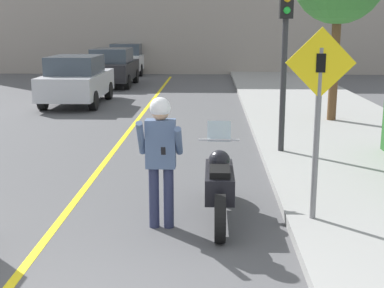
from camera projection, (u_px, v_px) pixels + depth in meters
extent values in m
cube|color=yellow|center=(104.00, 163.00, 10.73)|extent=(0.12, 36.00, 0.01)
cylinder|color=black|center=(220.00, 218.00, 6.84)|extent=(0.14, 0.62, 0.62)
cylinder|color=black|center=(218.00, 180.00, 8.54)|extent=(0.14, 0.62, 0.62)
cube|color=black|center=(219.00, 181.00, 7.64)|extent=(0.40, 1.20, 0.36)
sphere|color=black|center=(219.00, 161.00, 7.74)|extent=(0.32, 0.32, 0.32)
cube|color=black|center=(220.00, 172.00, 7.33)|extent=(0.28, 0.48, 0.10)
cylinder|color=silver|center=(219.00, 140.00, 8.12)|extent=(0.62, 0.03, 0.03)
cube|color=silver|center=(219.00, 131.00, 8.17)|extent=(0.36, 0.12, 0.31)
cylinder|color=#282D4C|center=(154.00, 197.00, 7.30)|extent=(0.14, 0.14, 0.85)
cylinder|color=#282D4C|center=(169.00, 198.00, 7.30)|extent=(0.14, 0.14, 0.85)
cube|color=slate|center=(161.00, 144.00, 7.13)|extent=(0.40, 0.22, 0.65)
cylinder|color=slate|center=(141.00, 138.00, 7.02)|extent=(0.09, 0.39, 0.51)
cylinder|color=slate|center=(179.00, 141.00, 6.99)|extent=(0.09, 0.46, 0.46)
sphere|color=tan|center=(160.00, 112.00, 7.04)|extent=(0.24, 0.24, 0.24)
sphere|color=white|center=(160.00, 108.00, 7.03)|extent=(0.28, 0.28, 0.28)
cube|color=black|center=(163.00, 151.00, 6.87)|extent=(0.06, 0.05, 0.11)
cylinder|color=slate|center=(317.00, 136.00, 7.06)|extent=(0.08, 0.08, 2.30)
cube|color=yellow|center=(321.00, 63.00, 6.83)|extent=(0.91, 0.02, 0.91)
cube|color=black|center=(321.00, 63.00, 6.82)|extent=(0.12, 0.01, 0.24)
cylinder|color=#2D2D30|center=(284.00, 68.00, 10.81)|extent=(0.12, 0.12, 3.45)
sphere|color=green|center=(287.00, 10.00, 10.42)|extent=(0.14, 0.14, 0.14)
cylinder|color=brown|center=(334.00, 66.00, 14.45)|extent=(0.24, 0.24, 2.94)
cylinder|color=black|center=(64.00, 90.00, 19.85)|extent=(0.22, 0.64, 0.64)
cylinder|color=black|center=(109.00, 91.00, 19.79)|extent=(0.22, 0.64, 0.64)
cylinder|color=black|center=(43.00, 100.00, 17.31)|extent=(0.22, 0.64, 0.64)
cylinder|color=black|center=(93.00, 100.00, 17.25)|extent=(0.22, 0.64, 0.64)
cube|color=silver|center=(77.00, 84.00, 18.47)|extent=(1.80, 4.20, 0.76)
cube|color=#38424C|center=(75.00, 65.00, 18.16)|extent=(1.58, 2.18, 0.60)
cylinder|color=black|center=(101.00, 76.00, 25.33)|extent=(0.22, 0.64, 0.64)
cylinder|color=black|center=(136.00, 76.00, 25.27)|extent=(0.22, 0.64, 0.64)
cylinder|color=black|center=(89.00, 82.00, 22.79)|extent=(0.22, 0.64, 0.64)
cylinder|color=black|center=(127.00, 82.00, 22.73)|extent=(0.22, 0.64, 0.64)
cube|color=black|center=(113.00, 70.00, 23.95)|extent=(1.80, 4.20, 0.76)
cube|color=#38424C|center=(112.00, 55.00, 23.63)|extent=(1.58, 2.18, 0.60)
cylinder|color=black|center=(118.00, 66.00, 31.09)|extent=(0.22, 0.64, 0.64)
cylinder|color=black|center=(146.00, 66.00, 31.03)|extent=(0.22, 0.64, 0.64)
cylinder|color=black|center=(109.00, 70.00, 28.55)|extent=(0.22, 0.64, 0.64)
cylinder|color=black|center=(140.00, 70.00, 28.50)|extent=(0.22, 0.64, 0.64)
cube|color=white|center=(128.00, 61.00, 29.71)|extent=(1.80, 4.20, 0.76)
cube|color=#38424C|center=(127.00, 49.00, 29.40)|extent=(1.58, 2.18, 0.60)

